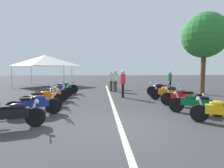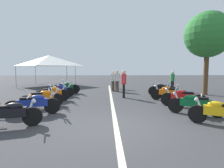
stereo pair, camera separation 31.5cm
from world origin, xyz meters
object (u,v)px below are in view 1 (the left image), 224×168
motorcycle_left_row_3 (52,94)px  motorcycle_left_row_5 (64,88)px  motorcycle_right_row_1 (195,103)px  traffic_cone_0 (0,109)px  motorcycle_left_row_1 (35,104)px  motorcycle_right_row_4 (162,89)px  motorcycle_left_row_0 (12,115)px  motorcycle_right_row_2 (182,97)px  motorcycle_left_row_2 (42,98)px  roadside_tree_0 (204,36)px  bystander_0 (115,79)px  motorcycle_right_row_3 (168,93)px  bystander_4 (170,79)px  motorcycle_right_row_0 (223,111)px  bystander_3 (115,79)px  event_tent (45,61)px  bystander_1 (123,82)px  motorcycle_left_row_4 (57,91)px  bystander_2 (111,79)px

motorcycle_left_row_3 → motorcycle_left_row_5: 3.04m
motorcycle_right_row_1 → traffic_cone_0: bearing=30.3°
motorcycle_left_row_1 → motorcycle_right_row_4: 8.08m
motorcycle_left_row_0 → motorcycle_right_row_2: bearing=6.8°
motorcycle_left_row_2 → roadside_tree_0: size_ratio=0.33×
motorcycle_left_row_3 → bystander_0: size_ratio=1.10×
motorcycle_right_row_2 → motorcycle_right_row_3: size_ratio=1.02×
motorcycle_left_row_0 → motorcycle_right_row_4: bearing=25.3°
bystander_4 → motorcycle_left_row_0: bearing=-147.1°
motorcycle_right_row_1 → motorcycle_right_row_2: size_ratio=0.97×
motorcycle_right_row_3 → traffic_cone_0: size_ratio=3.14×
motorcycle_right_row_2 → motorcycle_left_row_3: bearing=14.3°
motorcycle_left_row_1 → bystander_0: (7.24, -3.78, 0.52)m
motorcycle_right_row_0 → motorcycle_left_row_1: bearing=14.9°
motorcycle_right_row_0 → motorcycle_right_row_1: 1.39m
motorcycle_left_row_2 → motorcycle_right_row_4: bearing=-3.6°
motorcycle_right_row_0 → motorcycle_left_row_2: bearing=4.4°
bystander_0 → roadside_tree_0: (-2.02, -6.10, 3.15)m
motorcycle_left_row_2 → motorcycle_right_row_3: size_ratio=0.97×
motorcycle_left_row_0 → bystander_3: (10.46, -4.07, 0.46)m
bystander_3 → motorcycle_right_row_3: bearing=-10.2°
bystander_4 → event_tent: 12.64m
motorcycle_left_row_5 → bystander_4: size_ratio=1.21×
motorcycle_right_row_4 → traffic_cone_0: motorcycle_right_row_4 is taller
motorcycle_left_row_2 → traffic_cone_0: motorcycle_left_row_2 is taller
motorcycle_left_row_3 → motorcycle_right_row_3: bearing=-27.3°
motorcycle_right_row_2 → roadside_tree_0: (3.86, -3.26, 3.67)m
motorcycle_left_row_0 → bystander_1: 7.08m
motorcycle_left_row_5 → roadside_tree_0: 10.56m
bystander_0 → motorcycle_left_row_2: bearing=-55.8°
motorcycle_right_row_0 → roadside_tree_0: (6.74, -3.18, 3.69)m
motorcycle_right_row_4 → bystander_1: bearing=32.3°
motorcycle_left_row_4 → motorcycle_right_row_2: 7.48m
bystander_0 → motorcycle_right_row_2: bearing=4.2°
motorcycle_left_row_0 → event_tent: event_tent is taller
motorcycle_right_row_1 → bystander_0: 7.88m
motorcycle_right_row_3 → bystander_1: bystander_1 is taller
motorcycle_left_row_5 → bystander_1: size_ratio=1.13×
motorcycle_left_row_3 → roadside_tree_0: (2.34, -9.98, 3.67)m
motorcycle_left_row_5 → bystander_0: bystander_0 is taller
motorcycle_left_row_2 → motorcycle_left_row_0: bearing=-118.4°
motorcycle_left_row_1 → traffic_cone_0: bearing=156.7°
motorcycle_left_row_1 → bystander_4: size_ratio=1.25×
motorcycle_right_row_3 → motorcycle_right_row_4: size_ratio=1.01×
motorcycle_left_row_0 → motorcycle_left_row_1: (1.53, -0.17, 0.02)m
motorcycle_right_row_3 → roadside_tree_0: 5.48m
event_tent → motorcycle_left_row_4: bearing=-159.3°
motorcycle_left_row_1 → bystander_2: (7.44, -3.46, 0.49)m
motorcycle_right_row_1 → motorcycle_right_row_2: 1.51m
motorcycle_left_row_2 → motorcycle_left_row_4: (3.01, 0.03, -0.00)m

